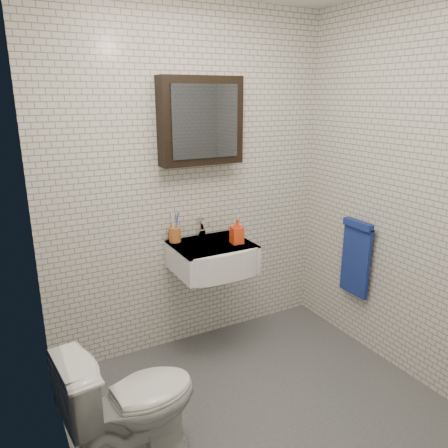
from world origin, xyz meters
name	(u,v)px	position (x,y,z in m)	size (l,w,h in m)	color
ground	(262,410)	(0.00, 0.00, 0.01)	(2.20, 2.00, 0.01)	#4A4C52
room_shell	(269,177)	(0.00, 0.00, 1.47)	(2.22, 2.02, 2.51)	silver
washbasin	(214,258)	(0.05, 0.73, 0.76)	(0.55, 0.50, 0.20)	white
faucet	(202,229)	(0.05, 0.93, 0.92)	(0.06, 0.20, 0.15)	silver
mirror_cabinet	(201,121)	(0.05, 0.93, 1.70)	(0.60, 0.15, 0.60)	black
towel_rail	(356,255)	(1.04, 0.35, 0.72)	(0.09, 0.30, 0.58)	silver
toothbrush_cup	(175,234)	(-0.16, 0.94, 0.91)	(0.10, 0.10, 0.24)	#B1602C
soap_bottle	(237,231)	(0.21, 0.70, 0.94)	(0.08, 0.08, 0.18)	orange
toilet	(132,402)	(-0.80, 0.02, 0.35)	(0.39, 0.69, 0.70)	white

